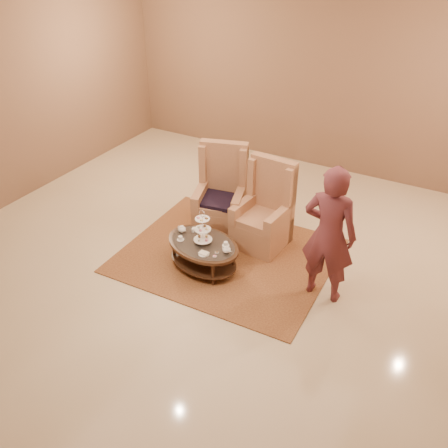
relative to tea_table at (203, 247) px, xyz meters
The scene contains 8 objects.
ground 0.39m from the tea_table, 14.30° to the right, with size 8.00×8.00×0.00m, color beige.
ceiling 0.39m from the tea_table, 14.30° to the right, with size 8.00×8.00×0.02m, color silver.
wall_back 4.20m from the tea_table, 87.27° to the left, with size 8.00×0.04×3.50m, color #846048.
rug 0.54m from the tea_table, 68.23° to the left, with size 2.97×2.50×0.02m.
tea_table is the anchor object (origin of this frame).
armchair_left 1.11m from the tea_table, 106.62° to the left, with size 0.92×0.93×1.35m.
armchair_right 1.09m from the tea_table, 64.87° to the left, with size 0.76×0.78×1.30m.
person 1.76m from the tea_table, ahead, with size 0.68×0.45×1.84m.
Camera 1 is at (2.81, -4.69, 4.24)m, focal length 40.00 mm.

